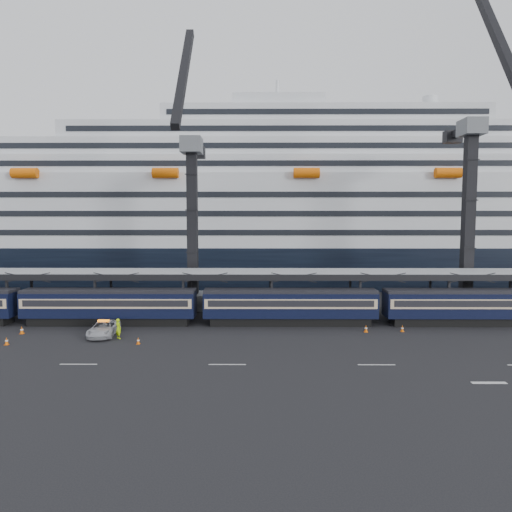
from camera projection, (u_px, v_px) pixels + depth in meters
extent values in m
plane|color=black|center=(387.00, 350.00, 40.54)|extent=(260.00, 260.00, 0.00)
cube|color=beige|center=(78.00, 364.00, 36.69)|extent=(3.00, 0.15, 0.02)
cube|color=beige|center=(227.00, 364.00, 36.63)|extent=(3.00, 0.15, 0.02)
cube|color=beige|center=(377.00, 365.00, 36.57)|extent=(3.00, 0.15, 0.02)
cube|color=beige|center=(489.00, 383.00, 32.54)|extent=(2.50, 0.40, 0.02)
cube|color=black|center=(110.00, 320.00, 50.62)|extent=(17.48, 2.40, 0.90)
cube|color=black|center=(110.00, 304.00, 50.47)|extent=(19.00, 2.80, 2.70)
cube|color=beige|center=(109.00, 302.00, 50.45)|extent=(18.62, 2.92, 1.05)
cube|color=black|center=(109.00, 301.00, 50.44)|extent=(17.86, 2.98, 0.70)
cube|color=black|center=(109.00, 291.00, 50.35)|extent=(19.00, 2.50, 0.35)
cube|color=black|center=(290.00, 320.00, 50.51)|extent=(17.48, 2.40, 0.90)
cube|color=black|center=(290.00, 304.00, 50.37)|extent=(19.00, 2.80, 2.70)
cube|color=beige|center=(290.00, 302.00, 50.34)|extent=(18.62, 2.92, 1.05)
cube|color=black|center=(290.00, 301.00, 50.34)|extent=(17.86, 2.98, 0.70)
cube|color=black|center=(290.00, 291.00, 50.24)|extent=(19.00, 2.50, 0.35)
cube|color=black|center=(470.00, 321.00, 50.41)|extent=(17.48, 2.40, 0.90)
cube|color=black|center=(471.00, 305.00, 50.26)|extent=(19.00, 2.80, 2.70)
cube|color=beige|center=(471.00, 302.00, 50.24)|extent=(18.62, 2.92, 1.05)
cube|color=black|center=(471.00, 301.00, 50.23)|extent=(17.86, 2.98, 0.70)
cube|color=black|center=(472.00, 291.00, 50.14)|extent=(19.00, 2.50, 0.35)
cube|color=gray|center=(355.00, 272.00, 54.05)|extent=(130.00, 6.00, 0.25)
cube|color=black|center=(361.00, 278.00, 51.09)|extent=(130.00, 0.25, 0.70)
cube|color=black|center=(350.00, 271.00, 57.07)|extent=(130.00, 0.25, 0.70)
cube|color=black|center=(7.00, 298.00, 51.69)|extent=(0.25, 0.25, 5.40)
cube|color=black|center=(32.00, 290.00, 57.27)|extent=(0.25, 0.25, 5.40)
cube|color=black|center=(95.00, 298.00, 51.64)|extent=(0.25, 0.25, 5.40)
cube|color=black|center=(111.00, 290.00, 57.22)|extent=(0.25, 0.25, 5.40)
cube|color=black|center=(183.00, 298.00, 51.59)|extent=(0.25, 0.25, 5.40)
cube|color=black|center=(191.00, 291.00, 57.17)|extent=(0.25, 0.25, 5.40)
cube|color=black|center=(272.00, 298.00, 51.54)|extent=(0.25, 0.25, 5.40)
cube|color=black|center=(270.00, 291.00, 57.12)|extent=(0.25, 0.25, 5.40)
cube|color=black|center=(360.00, 299.00, 51.48)|extent=(0.25, 0.25, 5.40)
cube|color=black|center=(350.00, 291.00, 57.06)|extent=(0.25, 0.25, 5.40)
cube|color=black|center=(449.00, 299.00, 51.43)|extent=(0.25, 0.25, 5.40)
cube|color=black|center=(430.00, 291.00, 57.01)|extent=(0.25, 0.25, 5.40)
cube|color=black|center=(510.00, 291.00, 56.96)|extent=(0.25, 0.25, 5.40)
cube|color=black|center=(319.00, 262.00, 86.10)|extent=(200.00, 28.00, 7.00)
cube|color=silver|center=(320.00, 212.00, 85.32)|extent=(190.00, 26.88, 12.00)
cube|color=silver|center=(320.00, 171.00, 84.71)|extent=(160.00, 24.64, 3.00)
cube|color=black|center=(331.00, 163.00, 72.38)|extent=(153.60, 0.12, 0.90)
cube|color=silver|center=(320.00, 155.00, 84.46)|extent=(124.00, 21.84, 3.00)
cube|color=black|center=(330.00, 145.00, 73.53)|extent=(119.04, 0.12, 0.90)
cube|color=silver|center=(321.00, 138.00, 84.22)|extent=(90.00, 19.04, 3.00)
cube|color=black|center=(329.00, 128.00, 74.68)|extent=(86.40, 0.12, 0.90)
cube|color=silver|center=(321.00, 122.00, 83.97)|extent=(56.00, 16.24, 3.00)
cube|color=black|center=(327.00, 111.00, 75.83)|extent=(53.76, 0.12, 0.90)
cube|color=silver|center=(277.00, 108.00, 83.81)|extent=(16.00, 12.00, 2.50)
cylinder|color=silver|center=(430.00, 105.00, 83.62)|extent=(2.80, 2.80, 3.00)
cylinder|color=#E75E07|center=(25.00, 173.00, 71.11)|extent=(4.00, 1.60, 1.60)
cylinder|color=#E75E07|center=(165.00, 173.00, 70.99)|extent=(4.00, 1.60, 1.60)
cylinder|color=#E75E07|center=(307.00, 173.00, 70.88)|extent=(4.00, 1.60, 1.60)
cylinder|color=#E75E07|center=(448.00, 173.00, 70.76)|extent=(4.00, 1.60, 1.60)
cube|color=#52555A|center=(193.00, 301.00, 59.50)|extent=(4.50, 4.50, 2.00)
cube|color=black|center=(192.00, 224.00, 58.68)|extent=(1.30, 1.30, 18.00)
cube|color=#52555A|center=(192.00, 145.00, 57.86)|extent=(2.60, 3.20, 2.00)
cube|color=black|center=(183.00, 75.00, 51.53)|extent=(0.90, 12.26, 14.37)
cube|color=black|center=(194.00, 148.00, 60.37)|extent=(0.90, 5.04, 0.90)
cube|color=black|center=(197.00, 153.00, 62.90)|extent=(2.20, 1.60, 1.60)
cube|color=#52555A|center=(465.00, 302.00, 58.32)|extent=(4.50, 4.50, 2.00)
cube|color=black|center=(468.00, 216.00, 57.42)|extent=(1.30, 1.30, 20.00)
cube|color=#52555A|center=(472.00, 127.00, 56.52)|extent=(2.60, 3.20, 2.00)
cube|color=black|center=(499.00, 41.00, 50.13)|extent=(0.90, 12.21, 16.90)
cube|color=black|center=(462.00, 132.00, 59.31)|extent=(0.90, 5.60, 0.90)
cube|color=black|center=(453.00, 137.00, 62.12)|extent=(2.20, 1.60, 1.60)
imported|color=#ADAEB4|center=(104.00, 328.00, 45.65)|extent=(2.78, 5.38, 1.45)
imported|color=#B9ED0C|center=(118.00, 329.00, 44.49)|extent=(0.86, 0.84, 1.99)
cube|color=#E75E07|center=(7.00, 345.00, 42.37)|extent=(0.37, 0.37, 0.04)
cone|color=#E75E07|center=(7.00, 341.00, 42.34)|extent=(0.32, 0.32, 0.71)
cylinder|color=white|center=(7.00, 341.00, 42.34)|extent=(0.27, 0.27, 0.12)
cube|color=#E75E07|center=(22.00, 334.00, 46.42)|extent=(0.41, 0.41, 0.04)
cone|color=#E75E07|center=(22.00, 330.00, 46.39)|extent=(0.34, 0.34, 0.78)
cylinder|color=white|center=(22.00, 330.00, 46.39)|extent=(0.29, 0.29, 0.13)
cube|color=#E75E07|center=(138.00, 344.00, 42.62)|extent=(0.34, 0.34, 0.04)
cone|color=#E75E07|center=(138.00, 340.00, 42.60)|extent=(0.28, 0.28, 0.64)
cylinder|color=white|center=(138.00, 340.00, 42.60)|extent=(0.24, 0.24, 0.11)
cube|color=#E75E07|center=(366.00, 332.00, 47.13)|extent=(0.39, 0.39, 0.04)
cone|color=#E75E07|center=(366.00, 328.00, 47.10)|extent=(0.33, 0.33, 0.74)
cylinder|color=white|center=(366.00, 328.00, 47.10)|extent=(0.28, 0.28, 0.12)
cube|color=#E75E07|center=(402.00, 331.00, 47.30)|extent=(0.34, 0.34, 0.04)
cone|color=#E75E07|center=(402.00, 328.00, 47.27)|extent=(0.29, 0.29, 0.65)
cylinder|color=white|center=(402.00, 328.00, 47.27)|extent=(0.24, 0.24, 0.11)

